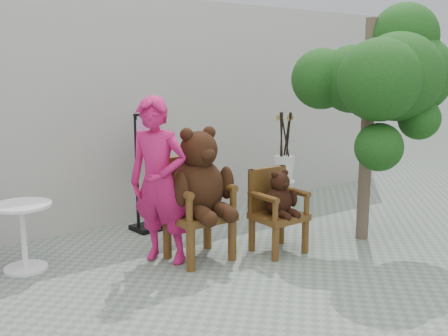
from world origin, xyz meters
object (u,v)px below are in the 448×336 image
Objects in this scene: display_stand at (149,185)px; tree at (387,75)px; chair_big at (199,187)px; chair_small at (277,202)px; cafe_table at (23,229)px; stool_bucket at (284,168)px; person at (160,183)px.

display_stand is 3.19m from tree.
chair_big reaches higher than chair_small.
tree reaches higher than chair_small.
cafe_table is at bearing 156.17° from chair_small.
cafe_table is (-2.50, 1.10, -0.13)m from chair_small.
stool_bucket is (1.26, 1.26, 0.07)m from chair_small.
stool_bucket is at bearing 45.04° from chair_small.
person is 2.84m from tree.
stool_bucket is 0.52× the size of tree.
tree is at bearing -92.89° from stool_bucket.
person is at bearing -30.89° from cafe_table.
display_stand reaches higher than stool_bucket.
tree is (3.67, -1.61, 1.55)m from cafe_table.
stool_bucket is at bearing 2.45° from cafe_table.
person is 1.18× the size of display_stand.
display_stand reaches higher than chair_small.
person reaches higher than stool_bucket.
chair_small is 0.65× the size of stool_bucket.
cafe_table is at bearing 154.10° from chair_big.
person is 1.35m from display_stand.
stool_bucket is (2.55, 0.88, -0.25)m from person.
chair_small is 1.79m from stool_bucket.
stool_bucket is at bearing 87.11° from tree.
chair_big is 0.52× the size of tree.
person is (-0.43, 0.07, 0.08)m from chair_big.
cafe_table is at bearing -154.84° from person.
cafe_table is (-1.21, 0.72, -0.46)m from person.
person is 2.71m from stool_bucket.
stool_bucket is at bearing -15.16° from display_stand.
person is 1.48m from cafe_table.
person is 1.23× the size of stool_bucket.
chair_small is 1.91m from tree.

